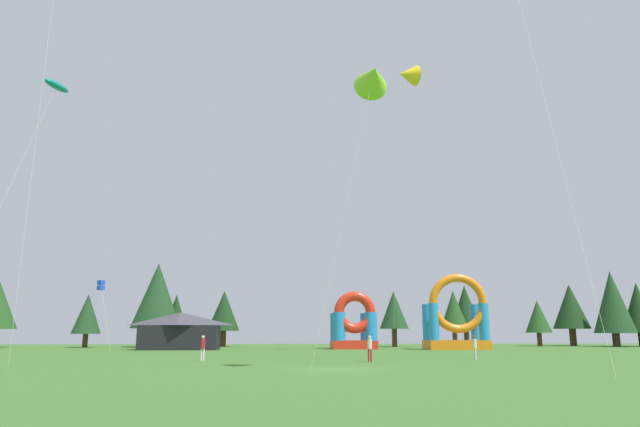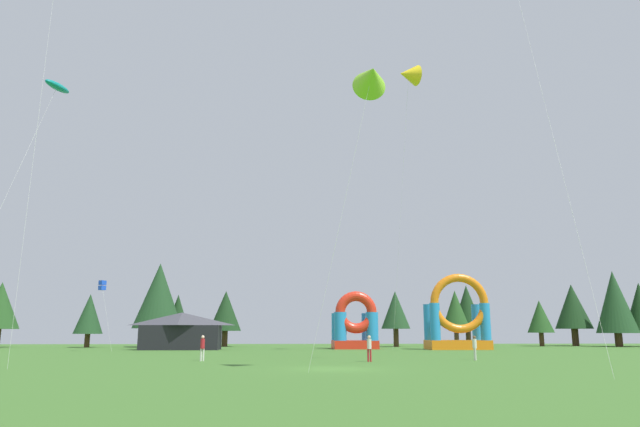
# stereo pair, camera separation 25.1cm
# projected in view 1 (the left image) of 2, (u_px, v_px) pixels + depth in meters

# --- Properties ---
(ground_plane) EXTENTS (120.00, 120.00, 0.00)m
(ground_plane) POSITION_uv_depth(u_px,v_px,m) (335.00, 369.00, 28.71)
(ground_plane) COLOR #3D6B28
(kite_lime_delta) EXTENTS (4.02, 1.84, 15.50)m
(kite_lime_delta) POSITION_uv_depth(u_px,v_px,m) (373.00, 78.00, 29.25)
(kite_lime_delta) COLOR #8CD826
(kite_lime_delta) RESTS_ON ground_plane
(kite_teal_parafoil) EXTENTS (2.44, 10.24, 20.41)m
(kite_teal_parafoil) POSITION_uv_depth(u_px,v_px,m) (57.00, 86.00, 42.97)
(kite_teal_parafoil) COLOR #0C7F7A
(kite_teal_parafoil) RESTS_ON ground_plane
(kite_blue_box) EXTENTS (2.06, 1.60, 6.64)m
(kite_blue_box) POSITION_uv_depth(u_px,v_px,m) (101.00, 285.00, 54.99)
(kite_blue_box) COLOR blue
(kite_blue_box) RESTS_ON ground_plane
(kite_yellow_delta) EXTENTS (2.63, 6.06, 27.96)m
(kite_yellow_delta) POSITION_uv_depth(u_px,v_px,m) (408.00, 75.00, 57.22)
(kite_yellow_delta) COLOR yellow
(kite_yellow_delta) RESTS_ON ground_plane
(person_midfield) EXTENTS (0.27, 0.27, 1.58)m
(person_midfield) POSITION_uv_depth(u_px,v_px,m) (475.00, 346.00, 37.73)
(person_midfield) COLOR silver
(person_midfield) RESTS_ON ground_plane
(person_far_side) EXTENTS (0.30, 0.30, 1.60)m
(person_far_side) POSITION_uv_depth(u_px,v_px,m) (370.00, 346.00, 35.86)
(person_far_side) COLOR #B21E26
(person_far_side) RESTS_ON ground_plane
(person_near_camera) EXTENTS (0.34, 0.34, 1.60)m
(person_near_camera) POSITION_uv_depth(u_px,v_px,m) (203.00, 346.00, 36.62)
(person_near_camera) COLOR silver
(person_near_camera) RESTS_ON ground_plane
(inflatable_yellow_castle) EXTENTS (4.75, 4.93, 6.12)m
(inflatable_yellow_castle) POSITION_uv_depth(u_px,v_px,m) (354.00, 328.00, 62.68)
(inflatable_yellow_castle) COLOR red
(inflatable_yellow_castle) RESTS_ON ground_plane
(inflatable_red_slide) EXTENTS (6.34, 3.78, 7.80)m
(inflatable_red_slide) POSITION_uv_depth(u_px,v_px,m) (457.00, 321.00, 60.35)
(inflatable_red_slide) COLOR orange
(inflatable_red_slide) RESTS_ON ground_plane
(festival_tent) EXTENTS (7.95, 3.50, 3.78)m
(festival_tent) POSITION_uv_depth(u_px,v_px,m) (180.00, 331.00, 59.42)
(festival_tent) COLOR black
(festival_tent) RESTS_ON ground_plane
(tree_row_1) EXTENTS (3.37, 3.37, 6.27)m
(tree_row_1) POSITION_uv_depth(u_px,v_px,m) (87.00, 314.00, 68.45)
(tree_row_1) COLOR #4C331E
(tree_row_1) RESTS_ON ground_plane
(tree_row_2) EXTENTS (5.96, 5.96, 10.12)m
(tree_row_2) POSITION_uv_depth(u_px,v_px,m) (157.00, 296.00, 70.25)
(tree_row_2) COLOR #4C331E
(tree_row_2) RESTS_ON ground_plane
(tree_row_3) EXTENTS (2.65, 2.65, 6.42)m
(tree_row_3) POSITION_uv_depth(u_px,v_px,m) (176.00, 311.00, 72.31)
(tree_row_3) COLOR #4C331E
(tree_row_3) RESTS_ON ground_plane
(tree_row_4) EXTENTS (4.01, 4.01, 6.89)m
(tree_row_4) POSITION_uv_depth(u_px,v_px,m) (224.00, 311.00, 72.38)
(tree_row_4) COLOR #4C331E
(tree_row_4) RESTS_ON ground_plane
(tree_row_5) EXTENTS (3.58, 3.58, 6.81)m
(tree_row_5) POSITION_uv_depth(u_px,v_px,m) (394.00, 310.00, 71.74)
(tree_row_5) COLOR #4C331E
(tree_row_5) RESTS_ON ground_plane
(tree_row_6) EXTENTS (3.25, 3.25, 7.04)m
(tree_row_6) POSITION_uv_depth(u_px,v_px,m) (454.00, 309.00, 74.01)
(tree_row_6) COLOR #4C331E
(tree_row_6) RESTS_ON ground_plane
(tree_row_7) EXTENTS (3.59, 3.59, 7.83)m
(tree_row_7) POSITION_uv_depth(u_px,v_px,m) (465.00, 306.00, 75.62)
(tree_row_7) COLOR #4C331E
(tree_row_7) RESTS_ON ground_plane
(tree_row_8) EXTENTS (3.33, 3.33, 5.84)m
(tree_row_8) POSITION_uv_depth(u_px,v_px,m) (538.00, 317.00, 74.72)
(tree_row_8) COLOR #4C331E
(tree_row_8) RESTS_ON ground_plane
(tree_row_9) EXTENTS (4.74, 4.74, 8.02)m
(tree_row_9) POSITION_uv_depth(u_px,v_px,m) (570.00, 307.00, 76.33)
(tree_row_9) COLOR #4C331E
(tree_row_9) RESTS_ON ground_plane
(tree_row_10) EXTENTS (5.00, 5.00, 9.42)m
(tree_row_10) POSITION_uv_depth(u_px,v_px,m) (613.00, 302.00, 72.58)
(tree_row_10) COLOR #4C331E
(tree_row_10) RESTS_ON ground_plane
(tree_row_11) EXTENTS (4.31, 4.31, 7.99)m
(tree_row_11) POSITION_uv_depth(u_px,v_px,m) (638.00, 308.00, 73.28)
(tree_row_11) COLOR #4C331E
(tree_row_11) RESTS_ON ground_plane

